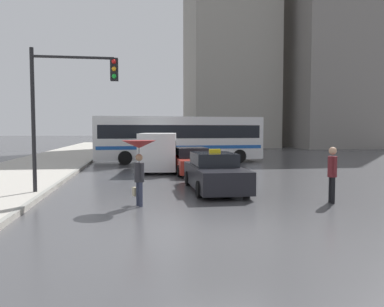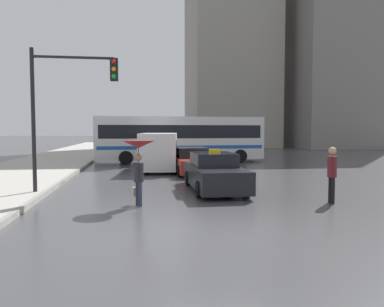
{
  "view_description": "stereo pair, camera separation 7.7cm",
  "coord_description": "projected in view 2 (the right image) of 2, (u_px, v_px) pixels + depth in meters",
  "views": [
    {
      "loc": [
        -1.97,
        -8.3,
        2.38
      ],
      "look_at": [
        0.32,
        6.97,
        1.4
      ],
      "focal_mm": 35.0,
      "sensor_mm": 36.0,
      "label": 1
    },
    {
      "loc": [
        -1.89,
        -8.31,
        2.38
      ],
      "look_at": [
        0.32,
        6.97,
        1.4
      ],
      "focal_mm": 35.0,
      "sensor_mm": 36.0,
      "label": 2
    }
  ],
  "objects": [
    {
      "name": "ambulance_van",
      "position": [
        159.0,
        150.0,
        21.84
      ],
      "size": [
        2.56,
        5.21,
        2.18
      ],
      "rotation": [
        0.0,
        0.0,
        3.03
      ],
      "color": "white",
      "rests_on": "ground_plane"
    },
    {
      "name": "pedestrian_man",
      "position": [
        332.0,
        170.0,
        12.07
      ],
      "size": [
        0.33,
        0.45,
        1.83
      ],
      "rotation": [
        0.0,
        0.0,
        -1.7
      ],
      "color": "black",
      "rests_on": "ground_plane"
    },
    {
      "name": "building_tower_near",
      "position": [
        230.0,
        24.0,
        52.67
      ],
      "size": [
        11.28,
        12.62,
        34.7
      ],
      "color": "gray",
      "rests_on": "ground_plane"
    },
    {
      "name": "ground_plane",
      "position": [
        221.0,
        233.0,
        8.63
      ],
      "size": [
        300.0,
        300.0,
        0.0
      ],
      "primitive_type": "plane",
      "color": "#424244"
    },
    {
      "name": "sedan_red",
      "position": [
        192.0,
        162.0,
        20.41
      ],
      "size": [
        1.91,
        4.59,
        1.41
      ],
      "rotation": [
        0.0,
        0.0,
        3.14
      ],
      "color": "#A52D23",
      "rests_on": "ground_plane"
    },
    {
      "name": "building_tower_far",
      "position": [
        330.0,
        40.0,
        51.02
      ],
      "size": [
        11.12,
        12.96,
        29.29
      ],
      "color": "gray",
      "rests_on": "ground_plane"
    },
    {
      "name": "pedestrian_with_umbrella",
      "position": [
        138.0,
        153.0,
        11.59
      ],
      "size": [
        1.06,
        1.06,
        2.05
      ],
      "rotation": [
        0.0,
        0.0,
        1.95
      ],
      "color": "#2D3347",
      "rests_on": "ground_plane"
    },
    {
      "name": "city_bus",
      "position": [
        180.0,
        137.0,
        27.28
      ],
      "size": [
        12.24,
        3.29,
        3.31
      ],
      "rotation": [
        0.0,
        0.0,
        -1.51
      ],
      "color": "silver",
      "rests_on": "ground_plane"
    },
    {
      "name": "traffic_light",
      "position": [
        69.0,
        94.0,
        13.31
      ],
      "size": [
        3.03,
        0.38,
        5.25
      ],
      "color": "black",
      "rests_on": "ground_plane"
    },
    {
      "name": "taxi",
      "position": [
        214.0,
        173.0,
        14.68
      ],
      "size": [
        1.91,
        4.79,
        1.63
      ],
      "rotation": [
        0.0,
        0.0,
        3.14
      ],
      "color": "black",
      "rests_on": "ground_plane"
    }
  ]
}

